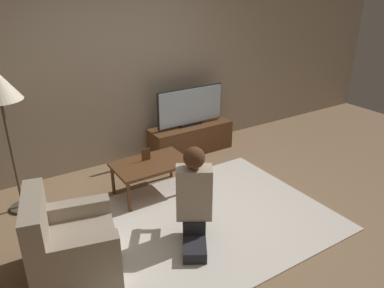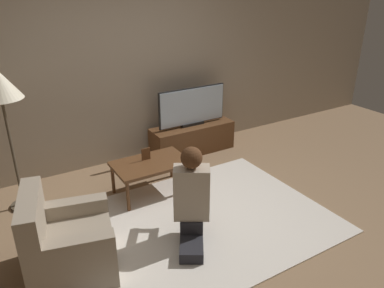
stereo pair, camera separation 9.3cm
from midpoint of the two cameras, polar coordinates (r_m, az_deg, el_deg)
The scene contains 10 objects.
ground_plane at distance 4.06m, azimuth 1.34°, elevation -12.16°, with size 10.00×10.00×0.00m, color #896B4C.
wall_back at distance 5.14m, azimuth -10.33°, elevation 11.20°, with size 10.00×0.06×2.60m.
rug at distance 4.06m, azimuth 1.35°, elevation -12.07°, with size 2.81×2.01×0.02m.
tv_stand at distance 5.58m, azimuth 0.52°, elevation 0.84°, with size 1.26×0.40×0.43m.
tv at distance 5.41m, azimuth 0.52°, elevation 5.74°, with size 1.07×0.08×0.56m.
coffee_table at distance 4.45m, azimuth -5.68°, elevation -3.28°, with size 0.88×0.56×0.41m.
floor_lamp at distance 4.23m, azimuth -26.72°, elevation 7.38°, with size 0.44×0.44×1.59m.
armchair at distance 3.52m, azimuth -17.73°, elevation -14.51°, with size 0.86×0.87×0.80m.
person_kneeling at distance 3.57m, azimuth 0.68°, elevation -7.84°, with size 0.63×0.81×0.99m.
picture_frame at distance 4.47m, azimuth -6.45°, elevation -1.54°, with size 0.11×0.01×0.15m.
Camera 2 is at (-1.74, -2.79, 2.38)m, focal length 35.00 mm.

